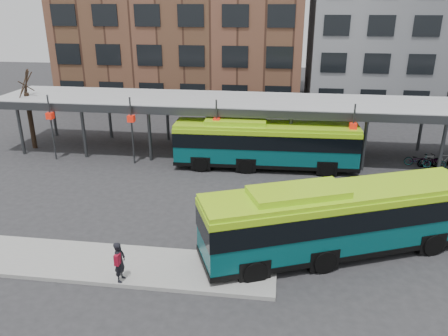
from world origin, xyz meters
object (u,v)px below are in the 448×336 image
tree (30,118)px  bus_front (338,218)px  bus_rear (265,143)px  pedestrian (120,262)px

tree → bus_front: size_ratio=0.44×
bus_rear → pedestrian: 15.25m
bus_rear → pedestrian: bus_rear is taller
tree → bus_rear: size_ratio=0.45×
tree → bus_front: (22.12, -12.57, -0.62)m
bus_front → bus_rear: 11.37m
pedestrian → bus_front: bearing=-64.9°
tree → bus_rear: bearing=-5.8°
bus_rear → bus_front: bearing=-72.1°
bus_front → pedestrian: bearing=179.3°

